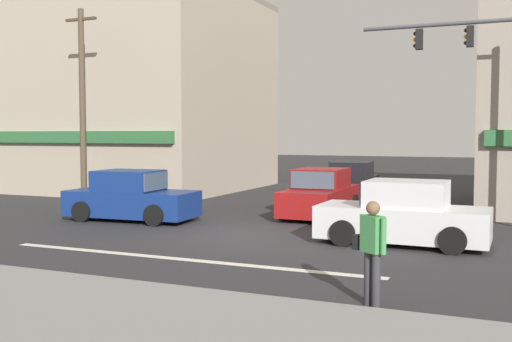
% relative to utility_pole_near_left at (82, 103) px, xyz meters
% --- Properties ---
extents(ground_plane, '(120.00, 120.00, 0.00)m').
position_rel_utility_pole_near_left_xyz_m(ground_plane, '(8.71, -3.97, -3.90)').
color(ground_plane, '#2B2B2D').
extents(lane_marking_stripe, '(9.00, 0.24, 0.01)m').
position_rel_utility_pole_near_left_xyz_m(lane_marking_stripe, '(8.71, -7.47, -3.90)').
color(lane_marking_stripe, silver).
rests_on(lane_marking_stripe, ground).
extents(sidewalk_curb, '(40.00, 5.00, 0.16)m').
position_rel_utility_pole_near_left_xyz_m(sidewalk_curb, '(8.71, -12.47, -3.82)').
color(sidewalk_curb, gray).
rests_on(sidewalk_curb, ground).
extents(building_left_block, '(12.26, 10.64, 9.58)m').
position_rel_utility_pole_near_left_xyz_m(building_left_block, '(-2.71, 6.85, 0.88)').
color(building_left_block, tan).
rests_on(building_left_block, ground).
extents(utility_pole_near_left, '(1.40, 0.22, 7.51)m').
position_rel_utility_pole_near_left_xyz_m(utility_pole_near_left, '(0.00, 0.00, 0.00)').
color(utility_pole_near_left, brown).
rests_on(utility_pole_near_left, ground).
extents(traffic_light_mast, '(4.89, 0.25, 6.20)m').
position_rel_utility_pole_near_left_xyz_m(traffic_light_mast, '(14.79, -0.07, 0.27)').
color(traffic_light_mast, '#47474C').
rests_on(traffic_light_mast, ground).
extents(sedan_approaching_near, '(4.19, 2.07, 1.58)m').
position_rel_utility_pole_near_left_xyz_m(sedan_approaching_near, '(4.25, -2.93, -3.19)').
color(sedan_approaching_near, navy).
rests_on(sedan_approaching_near, ground).
extents(sedan_crossing_center, '(4.12, 1.92, 1.58)m').
position_rel_utility_pole_near_left_xyz_m(sedan_crossing_center, '(12.85, -3.78, -3.19)').
color(sedan_crossing_center, silver).
rests_on(sedan_crossing_center, ground).
extents(sedan_waiting_far, '(2.10, 4.21, 1.58)m').
position_rel_utility_pole_near_left_xyz_m(sedan_waiting_far, '(9.15, 5.87, -3.19)').
color(sedan_waiting_far, black).
rests_on(sedan_waiting_far, ground).
extents(sedan_crossing_leftbound, '(1.91, 4.12, 1.58)m').
position_rel_utility_pole_near_left_xyz_m(sedan_crossing_leftbound, '(9.46, 0.33, -3.19)').
color(sedan_crossing_leftbound, maroon).
rests_on(sedan_crossing_leftbound, ground).
extents(pedestrian_foreground_with_bag, '(0.61, 0.56, 1.67)m').
position_rel_utility_pole_near_left_xyz_m(pedestrian_foreground_with_bag, '(13.29, -9.37, -2.95)').
color(pedestrian_foreground_with_bag, '#333338').
rests_on(pedestrian_foreground_with_bag, ground).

